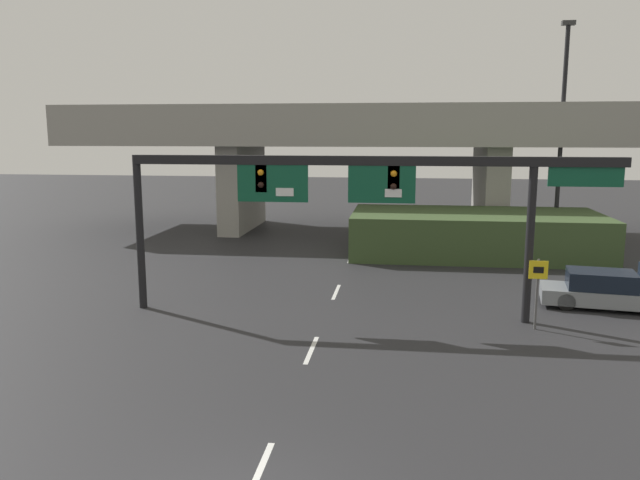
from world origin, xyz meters
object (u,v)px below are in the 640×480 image
(speed_limit_sign, at_px, (537,284))
(highway_light_pole_near, at_px, (562,130))
(signal_gantry, at_px, (355,186))
(parked_sedan_near_right, at_px, (604,291))

(speed_limit_sign, height_order, highway_light_pole_near, highway_light_pole_near)
(signal_gantry, height_order, speed_limit_sign, signal_gantry)
(signal_gantry, distance_m, speed_limit_sign, 6.83)
(signal_gantry, bearing_deg, parked_sedan_near_right, 14.09)
(signal_gantry, height_order, highway_light_pole_near, highway_light_pole_near)
(highway_light_pole_near, xyz_separation_m, parked_sedan_near_right, (-1.15, -12.84, -5.91))
(signal_gantry, relative_size, parked_sedan_near_right, 3.54)
(signal_gantry, height_order, parked_sedan_near_right, signal_gantry)
(parked_sedan_near_right, bearing_deg, speed_limit_sign, -126.25)
(parked_sedan_near_right, bearing_deg, signal_gantry, -157.23)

